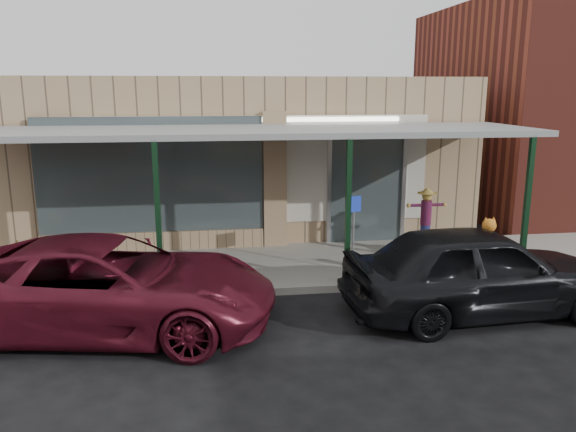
{
  "coord_description": "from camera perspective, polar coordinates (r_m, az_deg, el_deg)",
  "views": [
    {
      "loc": [
        -0.78,
        -8.19,
        3.92
      ],
      "look_at": [
        0.69,
        2.6,
        1.44
      ],
      "focal_mm": 35.0,
      "sensor_mm": 36.0,
      "label": 1
    }
  ],
  "objects": [
    {
      "name": "ground",
      "position": [
        9.11,
        -2.14,
        -12.65
      ],
      "size": [
        120.0,
        120.0,
        0.0
      ],
      "primitive_type": "plane",
      "color": "black",
      "rests_on": "ground"
    },
    {
      "name": "sidewalk",
      "position": [
        12.42,
        -3.78,
        -5.23
      ],
      "size": [
        40.0,
        3.2,
        0.15
      ],
      "primitive_type": "cube",
      "color": "gray",
      "rests_on": "ground"
    },
    {
      "name": "storefront",
      "position": [
        16.47,
        -5.01,
        6.41
      ],
      "size": [
        12.0,
        6.25,
        4.2
      ],
      "color": "#9D8160",
      "rests_on": "ground"
    },
    {
      "name": "awning",
      "position": [
        11.81,
        -3.98,
        8.38
      ],
      "size": [
        12.0,
        3.0,
        3.04
      ],
      "color": "gray",
      "rests_on": "ground"
    },
    {
      "name": "block_buildings_near",
      "position": [
        17.61,
        1.4,
        12.32
      ],
      "size": [
        61.0,
        8.0,
        8.0
      ],
      "color": "maroon",
      "rests_on": "ground"
    },
    {
      "name": "barrel_scarecrow",
      "position": [
        13.32,
        13.75,
        -1.61
      ],
      "size": [
        0.94,
        0.77,
        1.58
      ],
      "rotation": [
        0.0,
        0.0,
        -0.32
      ],
      "color": "#452F1B",
      "rests_on": "sidewalk"
    },
    {
      "name": "barrel_pumpkin",
      "position": [
        12.98,
        -25.66,
        -4.2
      ],
      "size": [
        0.75,
        0.75,
        0.71
      ],
      "rotation": [
        0.0,
        0.0,
        -0.3
      ],
      "color": "#452F1B",
      "rests_on": "sidewalk"
    },
    {
      "name": "handicap_sign",
      "position": [
        11.75,
        6.66,
        -0.73
      ],
      "size": [
        0.32,
        0.12,
        1.6
      ],
      "rotation": [
        0.0,
        0.0,
        0.3
      ],
      "color": "gray",
      "rests_on": "sidewalk"
    },
    {
      "name": "parked_sedan",
      "position": [
        10.4,
        18.86,
        -5.25
      ],
      "size": [
        4.88,
        2.22,
        1.62
      ],
      "rotation": [
        0.0,
        0.0,
        1.63
      ],
      "color": "black",
      "rests_on": "ground"
    },
    {
      "name": "car_maroon",
      "position": [
        9.72,
        -17.89,
        -6.73
      ],
      "size": [
        5.87,
        3.41,
        1.54
      ],
      "primitive_type": "imported",
      "rotation": [
        0.0,
        0.0,
        1.41
      ],
      "color": "#561120",
      "rests_on": "ground"
    }
  ]
}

